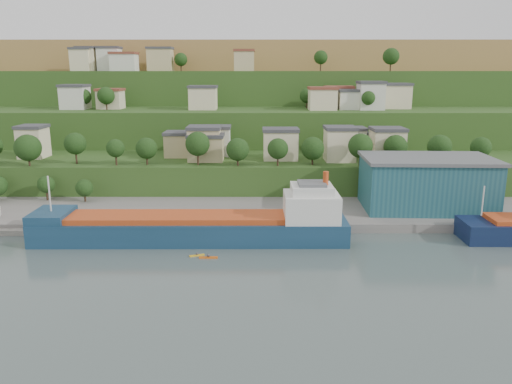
{
  "coord_description": "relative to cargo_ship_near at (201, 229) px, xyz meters",
  "views": [
    {
      "loc": [
        7.1,
        -90.11,
        34.92
      ],
      "look_at": [
        6.96,
        15.0,
        9.43
      ],
      "focal_mm": 35.0,
      "sensor_mm": 36.0,
      "label": 1
    }
  ],
  "objects": [
    {
      "name": "ground",
      "position": [
        4.64,
        -9.96,
        -2.69
      ],
      "size": [
        500.0,
        500.0,
        0.0
      ],
      "primitive_type": "plane",
      "color": "#414F4D",
      "rests_on": "ground"
    },
    {
      "name": "quay",
      "position": [
        24.64,
        18.04,
        -2.69
      ],
      "size": [
        220.0,
        26.0,
        4.0
      ],
      "primitive_type": "cube",
      "color": "slate",
      "rests_on": "ground"
    },
    {
      "name": "hillside",
      "position": [
        4.64,
        158.71,
        -2.61
      ],
      "size": [
        360.0,
        211.17,
        96.0
      ],
      "color": "#284719",
      "rests_on": "ground"
    },
    {
      "name": "cargo_ship_near",
      "position": [
        0.0,
        0.0,
        0.0
      ],
      "size": [
        65.6,
        10.68,
        16.85
      ],
      "rotation": [
        0.0,
        0.0,
        0.01
      ],
      "color": "#122F45",
      "rests_on": "ground"
    },
    {
      "name": "warehouse",
      "position": [
        53.24,
        18.85,
        5.74
      ],
      "size": [
        31.7,
        20.17,
        12.8
      ],
      "rotation": [
        0.0,
        0.0,
        -0.04
      ],
      "color": "#1D4C59",
      "rests_on": "quay"
    },
    {
      "name": "dinghy",
      "position": [
        -40.16,
        10.62,
        -1.09
      ],
      "size": [
        4.25,
        2.49,
        0.8
      ],
      "primitive_type": "cube",
      "rotation": [
        0.0,
        0.0,
        0.26
      ],
      "color": "silver",
      "rests_on": "pebble_beach"
    },
    {
      "name": "kayak_orange",
      "position": [
        2.48,
        -10.05,
        -2.43
      ],
      "size": [
        3.56,
        0.63,
        0.89
      ],
      "rotation": [
        0.0,
        0.0,
        0.0
      ],
      "color": "#DA5D13",
      "rests_on": "ground"
    },
    {
      "name": "kayak_yellow",
      "position": [
        0.12,
        -8.84,
        -2.47
      ],
      "size": [
        2.95,
        1.43,
        0.74
      ],
      "rotation": [
        0.0,
        0.0,
        0.33
      ],
      "color": "yellow",
      "rests_on": "ground"
    }
  ]
}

